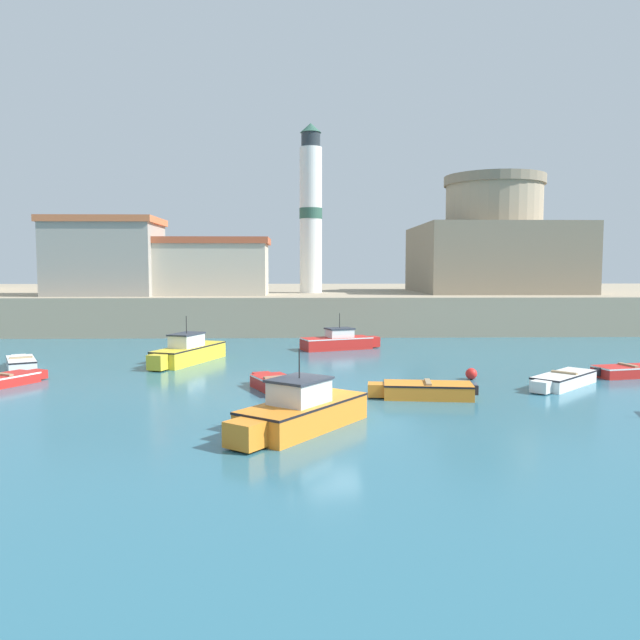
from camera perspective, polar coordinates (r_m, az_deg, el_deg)
The scene contains 16 objects.
ground_plane at distance 21.68m, azimuth 0.36°, elevation -8.44°, with size 200.00×200.00×0.00m, color #2D667A.
quay_seawall at distance 64.15m, azimuth -0.97°, elevation 1.61°, with size 120.00×40.00×2.85m, color gray.
dinghy_white_0 at distance 28.12m, azimuth 21.31°, elevation -5.09°, with size 3.83×3.73×0.62m.
motorboat_red_1 at distance 38.20m, azimuth 1.74°, elevation -1.95°, with size 5.05×2.95×2.20m.
dinghy_red_2 at distance 25.50m, azimuth -4.02°, elevation -5.78°, with size 2.42×3.54×0.61m.
motorboat_orange_3 at distance 19.30m, azimuth -1.83°, elevation -8.32°, with size 4.36×5.23×2.51m.
motorboat_yellow_4 at distance 33.41m, azimuth -12.00°, elevation -2.86°, with size 3.28×5.98×2.47m.
dinghy_orange_5 at distance 24.28m, azimuth 9.52°, elevation -6.31°, with size 4.20×1.80×0.66m.
dinghy_red_7 at distance 31.94m, azimuth 26.49°, elevation -4.16°, with size 3.82×1.96×0.58m.
dinghy_white_8 at distance 34.34m, azimuth -25.67°, elevation -3.53°, with size 2.52×3.65×0.59m.
dinghy_red_9 at distance 29.69m, azimuth -26.84°, elevation -4.86°, with size 2.54×3.47×0.53m.
mooring_buoy at distance 28.67m, azimuth 13.67°, elevation -4.80°, with size 0.51×0.51×0.51m, color red.
fortress at distance 57.07m, azimuth 15.52°, elevation 6.28°, with size 13.18×13.18×10.05m.
lighthouse at distance 53.38m, azimuth -0.85°, elevation 9.93°, with size 1.93×1.93×14.18m.
harbor_shed_near_wharf at distance 51.24m, azimuth -19.05°, elevation 5.53°, with size 8.46×6.13×5.97m.
harbor_shed_mid_row at distance 49.66m, azimuth -10.08°, elevation 4.87°, with size 9.42×4.67×4.45m.
Camera 1 is at (-0.74, -21.10, 4.95)m, focal length 35.00 mm.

